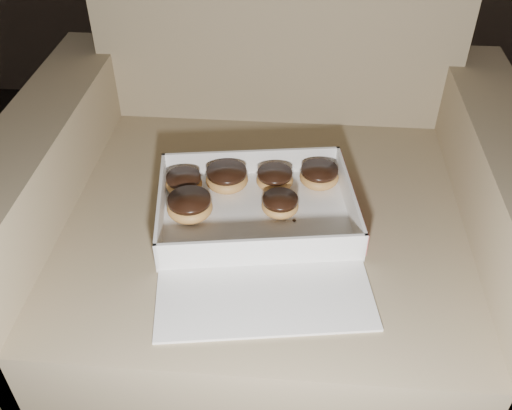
% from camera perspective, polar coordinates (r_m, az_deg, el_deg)
% --- Properties ---
extents(armchair, '(1.00, 0.84, 1.04)m').
position_cam_1_polar(armchair, '(1.24, 1.19, -2.90)').
color(armchair, '#957F5F').
rests_on(armchair, floor).
extents(bakery_box, '(0.41, 0.46, 0.06)m').
position_cam_1_polar(bakery_box, '(1.03, 0.31, -1.97)').
color(bakery_box, white).
rests_on(bakery_box, armchair).
extents(donut_a, '(0.07, 0.07, 0.04)m').
position_cam_1_polar(donut_a, '(1.05, 2.43, 0.04)').
color(donut_a, '#E49E4F').
rests_on(donut_a, bakery_box).
extents(donut_b, '(0.08, 0.08, 0.04)m').
position_cam_1_polar(donut_b, '(1.13, 6.33, 2.92)').
color(donut_b, '#E49E4F').
rests_on(donut_b, bakery_box).
extents(donut_c, '(0.07, 0.07, 0.04)m').
position_cam_1_polar(donut_c, '(1.12, 1.88, 2.63)').
color(donut_c, '#E49E4F').
rests_on(donut_c, bakery_box).
extents(donut_d, '(0.07, 0.07, 0.04)m').
position_cam_1_polar(donut_d, '(1.11, -7.22, 2.23)').
color(donut_d, '#E49E4F').
rests_on(donut_d, bakery_box).
extents(donut_e, '(0.08, 0.08, 0.04)m').
position_cam_1_polar(donut_e, '(1.05, -6.64, -0.13)').
color(donut_e, '#E49E4F').
rests_on(donut_e, bakery_box).
extents(donut_f, '(0.08, 0.08, 0.04)m').
position_cam_1_polar(donut_f, '(1.11, -2.93, 2.71)').
color(donut_f, '#E49E4F').
rests_on(donut_f, bakery_box).
extents(crumb_a, '(0.01, 0.01, 0.00)m').
position_cam_1_polar(crumb_a, '(1.00, -6.29, -4.02)').
color(crumb_a, black).
rests_on(crumb_a, bakery_box).
extents(crumb_b, '(0.01, 0.01, 0.00)m').
position_cam_1_polar(crumb_b, '(1.05, 3.84, -1.54)').
color(crumb_b, black).
rests_on(crumb_b, bakery_box).
extents(crumb_c, '(0.01, 0.01, 0.00)m').
position_cam_1_polar(crumb_c, '(0.99, -2.46, -4.18)').
color(crumb_c, black).
rests_on(crumb_c, bakery_box).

